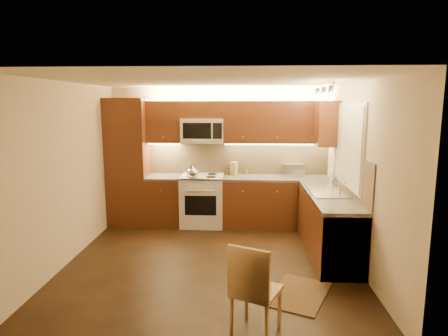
# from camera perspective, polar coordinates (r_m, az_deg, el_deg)

# --- Properties ---
(floor) EXTENTS (4.00, 4.00, 0.01)m
(floor) POSITION_cam_1_polar(r_m,az_deg,el_deg) (5.63, -1.86, -13.59)
(floor) COLOR black
(floor) RESTS_ON ground
(ceiling) EXTENTS (4.00, 4.00, 0.01)m
(ceiling) POSITION_cam_1_polar(r_m,az_deg,el_deg) (5.19, -2.01, 12.74)
(ceiling) COLOR beige
(ceiling) RESTS_ON ground
(wall_back) EXTENTS (4.00, 0.01, 2.50)m
(wall_back) POSITION_cam_1_polar(r_m,az_deg,el_deg) (7.24, -0.61, 1.90)
(wall_back) COLOR #C8B392
(wall_back) RESTS_ON ground
(wall_front) EXTENTS (4.00, 0.01, 2.50)m
(wall_front) POSITION_cam_1_polar(r_m,az_deg,el_deg) (3.33, -4.82, -7.24)
(wall_front) COLOR #C8B392
(wall_front) RESTS_ON ground
(wall_left) EXTENTS (0.01, 4.00, 2.50)m
(wall_left) POSITION_cam_1_polar(r_m,az_deg,el_deg) (5.78, -22.09, -0.72)
(wall_left) COLOR #C8B392
(wall_left) RESTS_ON ground
(wall_right) EXTENTS (0.01, 4.00, 2.50)m
(wall_right) POSITION_cam_1_polar(r_m,az_deg,el_deg) (5.47, 19.42, -1.11)
(wall_right) COLOR #C8B392
(wall_right) RESTS_ON ground
(pantry) EXTENTS (0.70, 0.60, 2.30)m
(pantry) POSITION_cam_1_polar(r_m,az_deg,el_deg) (7.25, -13.90, 0.84)
(pantry) COLOR #45220E
(pantry) RESTS_ON floor
(base_cab_back_left) EXTENTS (0.62, 0.60, 0.86)m
(base_cab_back_left) POSITION_cam_1_polar(r_m,az_deg,el_deg) (7.23, -8.63, -4.84)
(base_cab_back_left) COLOR #45220E
(base_cab_back_left) RESTS_ON floor
(counter_back_left) EXTENTS (0.62, 0.60, 0.04)m
(counter_back_left) POSITION_cam_1_polar(r_m,az_deg,el_deg) (7.13, -8.72, -1.33)
(counter_back_left) COLOR #383633
(counter_back_left) RESTS_ON base_cab_back_left
(base_cab_back_right) EXTENTS (1.92, 0.60, 0.86)m
(base_cab_back_right) POSITION_cam_1_polar(r_m,az_deg,el_deg) (7.11, 7.68, -5.05)
(base_cab_back_right) COLOR #45220E
(base_cab_back_right) RESTS_ON floor
(counter_back_right) EXTENTS (1.92, 0.60, 0.04)m
(counter_back_right) POSITION_cam_1_polar(r_m,az_deg,el_deg) (7.01, 7.76, -1.49)
(counter_back_right) COLOR #383633
(counter_back_right) RESTS_ON base_cab_back_right
(base_cab_right) EXTENTS (0.60, 2.00, 0.86)m
(base_cab_right) POSITION_cam_1_polar(r_m,az_deg,el_deg) (5.97, 15.11, -8.15)
(base_cab_right) COLOR #45220E
(base_cab_right) RESTS_ON floor
(counter_right) EXTENTS (0.60, 2.00, 0.04)m
(counter_right) POSITION_cam_1_polar(r_m,az_deg,el_deg) (5.85, 15.30, -3.94)
(counter_right) COLOR #383633
(counter_right) RESTS_ON base_cab_right
(dishwasher) EXTENTS (0.58, 0.60, 0.84)m
(dishwasher) POSITION_cam_1_polar(r_m,az_deg,el_deg) (5.33, 16.70, -10.40)
(dishwasher) COLOR silver
(dishwasher) RESTS_ON floor
(backsplash_back) EXTENTS (3.30, 0.02, 0.60)m
(backsplash_back) POSITION_cam_1_polar(r_m,az_deg,el_deg) (7.22, 2.16, 1.48)
(backsplash_back) COLOR tan
(backsplash_back) RESTS_ON wall_back
(backsplash_right) EXTENTS (0.02, 2.00, 0.60)m
(backsplash_right) POSITION_cam_1_polar(r_m,az_deg,el_deg) (5.86, 18.20, -0.87)
(backsplash_right) COLOR tan
(backsplash_right) RESTS_ON wall_right
(upper_cab_back_left) EXTENTS (0.62, 0.35, 0.75)m
(upper_cab_back_left) POSITION_cam_1_polar(r_m,az_deg,el_deg) (7.14, -8.72, 6.73)
(upper_cab_back_left) COLOR #45220E
(upper_cab_back_left) RESTS_ON wall_back
(upper_cab_back_right) EXTENTS (1.92, 0.35, 0.75)m
(upper_cab_back_right) POSITION_cam_1_polar(r_m,az_deg,el_deg) (7.02, 7.86, 6.71)
(upper_cab_back_right) COLOR #45220E
(upper_cab_back_right) RESTS_ON wall_back
(upper_cab_bridge) EXTENTS (0.76, 0.35, 0.31)m
(upper_cab_bridge) POSITION_cam_1_polar(r_m,az_deg,el_deg) (7.02, -3.18, 8.58)
(upper_cab_bridge) COLOR #45220E
(upper_cab_bridge) RESTS_ON wall_back
(upper_cab_right_corner) EXTENTS (0.35, 0.50, 0.75)m
(upper_cab_right_corner) POSITION_cam_1_polar(r_m,az_deg,el_deg) (6.71, 14.90, 6.35)
(upper_cab_right_corner) COLOR #45220E
(upper_cab_right_corner) RESTS_ON wall_right
(stove) EXTENTS (0.76, 0.65, 0.92)m
(stove) POSITION_cam_1_polar(r_m,az_deg,el_deg) (7.09, -3.19, -4.77)
(stove) COLOR silver
(stove) RESTS_ON floor
(microwave) EXTENTS (0.76, 0.38, 0.44)m
(microwave) POSITION_cam_1_polar(r_m,az_deg,el_deg) (7.02, -3.17, 5.52)
(microwave) COLOR silver
(microwave) RESTS_ON wall_back
(window_frame) EXTENTS (0.03, 1.44, 1.24)m
(window_frame) POSITION_cam_1_polar(r_m,az_deg,el_deg) (5.95, 17.98, 3.18)
(window_frame) COLOR silver
(window_frame) RESTS_ON wall_right
(window_blinds) EXTENTS (0.02, 1.36, 1.16)m
(window_blinds) POSITION_cam_1_polar(r_m,az_deg,el_deg) (5.94, 17.79, 3.19)
(window_blinds) COLOR silver
(window_blinds) RESTS_ON wall_right
(sink) EXTENTS (0.52, 0.86, 0.15)m
(sink) POSITION_cam_1_polar(r_m,az_deg,el_deg) (5.98, 15.03, -2.72)
(sink) COLOR silver
(sink) RESTS_ON counter_right
(faucet) EXTENTS (0.20, 0.04, 0.30)m
(faucet) POSITION_cam_1_polar(r_m,az_deg,el_deg) (6.00, 16.74, -2.02)
(faucet) COLOR silver
(faucet) RESTS_ON counter_right
(track_light_bar) EXTENTS (0.04, 1.20, 0.03)m
(track_light_bar) POSITION_cam_1_polar(r_m,az_deg,el_deg) (5.67, 14.50, 11.77)
(track_light_bar) COLOR silver
(track_light_bar) RESTS_ON ceiling
(kettle) EXTENTS (0.27, 0.27, 0.24)m
(kettle) POSITION_cam_1_polar(r_m,az_deg,el_deg) (6.77, -4.63, -0.45)
(kettle) COLOR silver
(kettle) RESTS_ON stove
(toaster_oven) EXTENTS (0.39, 0.29, 0.23)m
(toaster_oven) POSITION_cam_1_polar(r_m,az_deg,el_deg) (7.15, 10.17, -0.26)
(toaster_oven) COLOR silver
(toaster_oven) RESTS_ON counter_back_right
(knife_block) EXTENTS (0.15, 0.20, 0.24)m
(knife_block) POSITION_cam_1_polar(r_m,az_deg,el_deg) (7.15, 1.45, -0.05)
(knife_block) COLOR olive
(knife_block) RESTS_ON counter_back_right
(spice_jar_a) EXTENTS (0.05, 0.05, 0.09)m
(spice_jar_a) POSITION_cam_1_polar(r_m,az_deg,el_deg) (7.21, 1.44, -0.57)
(spice_jar_a) COLOR silver
(spice_jar_a) RESTS_ON counter_back_right
(spice_jar_b) EXTENTS (0.05, 0.05, 0.09)m
(spice_jar_b) POSITION_cam_1_polar(r_m,az_deg,el_deg) (7.16, 0.45, -0.63)
(spice_jar_b) COLOR olive
(spice_jar_b) RESTS_ON counter_back_right
(spice_jar_c) EXTENTS (0.05, 0.05, 0.09)m
(spice_jar_c) POSITION_cam_1_polar(r_m,az_deg,el_deg) (7.21, 1.20, -0.58)
(spice_jar_c) COLOR silver
(spice_jar_c) RESTS_ON counter_back_right
(spice_jar_d) EXTENTS (0.05, 0.05, 0.09)m
(spice_jar_d) POSITION_cam_1_polar(r_m,az_deg,el_deg) (7.19, 3.38, -0.62)
(spice_jar_d) COLOR olive
(spice_jar_d) RESTS_ON counter_back_right
(soap_bottle) EXTENTS (0.12, 0.12, 0.21)m
(soap_bottle) POSITION_cam_1_polar(r_m,az_deg,el_deg) (6.67, 15.86, -1.23)
(soap_bottle) COLOR #BCBBC0
(soap_bottle) RESTS_ON counter_right
(rug) EXTENTS (0.90, 1.05, 0.01)m
(rug) POSITION_cam_1_polar(r_m,az_deg,el_deg) (4.84, 10.96, -17.72)
(rug) COLOR black
(rug) RESTS_ON floor
(dining_chair) EXTENTS (0.55, 0.55, 0.93)m
(dining_chair) POSITION_cam_1_polar(r_m,az_deg,el_deg) (3.87, 4.77, -17.23)
(dining_chair) COLOR olive
(dining_chair) RESTS_ON floor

